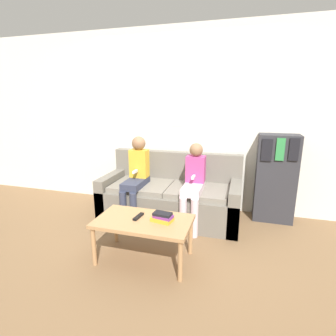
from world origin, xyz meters
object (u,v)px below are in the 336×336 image
Objects in this scene: couch at (171,197)px; coffee_table at (144,224)px; person_left at (136,174)px; bookshelf at (276,178)px; tv_remote at (138,217)px; person_right at (194,182)px.

couch reaches higher than coffee_table.
coffee_table is at bearing -63.29° from person_left.
couch is 1.43m from bookshelf.
couch is 1.08m from coffee_table.
person_left is 6.51× the size of tv_remote.
coffee_table is 1.93m from bookshelf.
couch is at bearing 23.79° from person_left.
bookshelf reaches higher than coffee_table.
couch is at bearing 93.59° from tv_remote.
person_left is 1.05× the size of person_right.
person_left is at bearing 120.46° from tv_remote.
bookshelf is (1.42, 1.34, 0.14)m from tv_remote.
coffee_table is at bearing -134.60° from bookshelf.
tv_remote is 1.95m from bookshelf.
person_right is 0.94m from tv_remote.
person_left is at bearing 179.28° from person_right.
couch is 1.75× the size of person_right.
tv_remote is at bearing -92.91° from couch.
bookshelf is at bearing 45.40° from coffee_table.
person_left is at bearing 116.71° from coffee_table.
person_left is 0.78m from person_right.
tv_remote is at bearing -115.72° from person_right.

